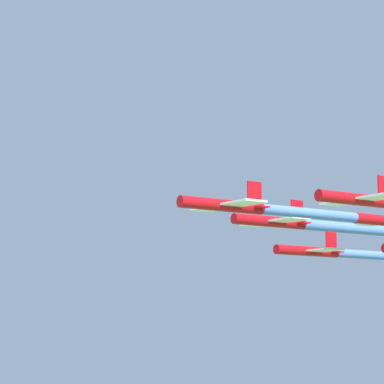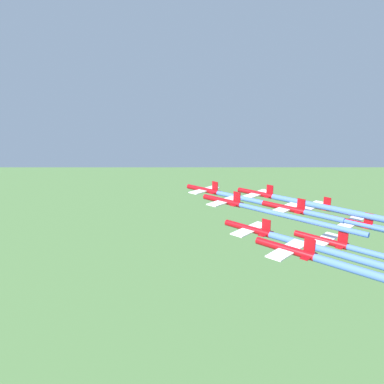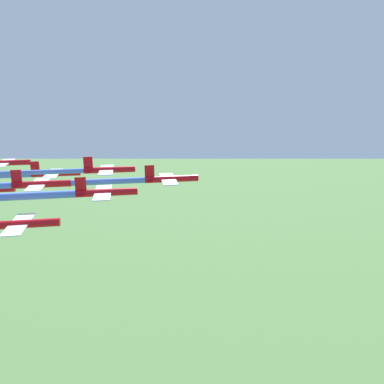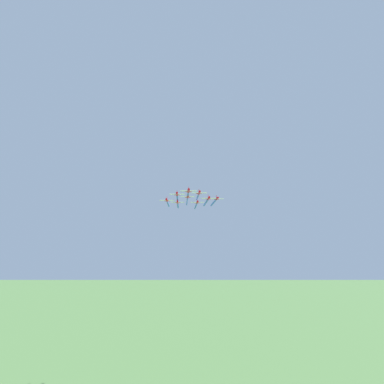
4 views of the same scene
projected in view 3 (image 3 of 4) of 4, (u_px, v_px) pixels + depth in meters
jet_0 at (170, 179)px, 77.53m from camera, size 11.13×10.50×3.72m
jet_1 at (108, 170)px, 82.38m from camera, size 11.13×10.50×3.72m
jet_2 at (105, 192)px, 68.32m from camera, size 11.13×10.50×3.72m
jet_3 at (54, 173)px, 87.99m from camera, size 11.13×10.50×3.72m
jet_4 at (40, 184)px, 73.34m from camera, size 11.13×10.50×3.72m
jet_5 at (21, 224)px, 59.75m from camera, size 11.13×10.50×3.72m
jet_6 at (5, 163)px, 92.65m from camera, size 11.13×10.50×3.72m
smoke_trail_0 at (56, 184)px, 73.86m from camera, size 34.83×3.38×1.20m
smoke_trail_1 at (13, 173)px, 79.16m from camera, size 29.36×2.90×1.06m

